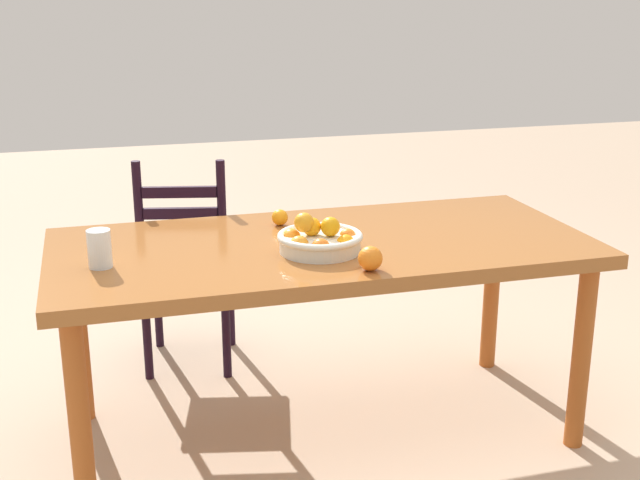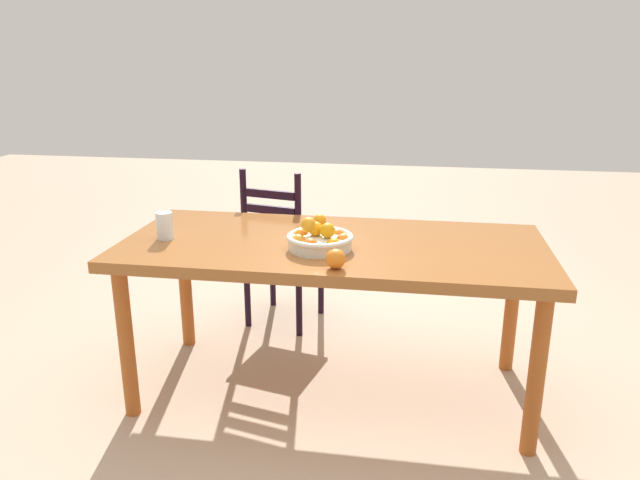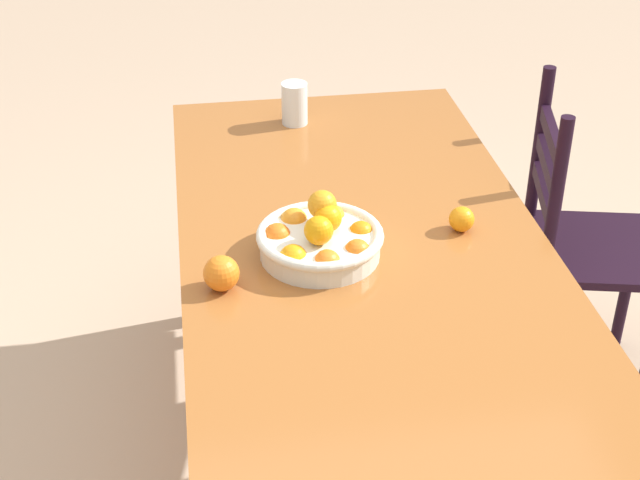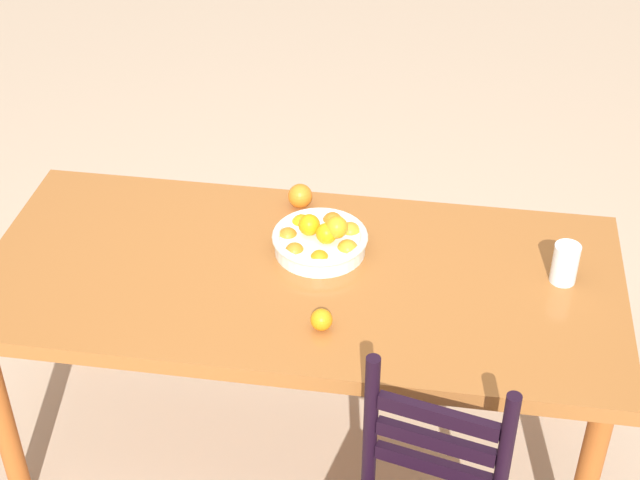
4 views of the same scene
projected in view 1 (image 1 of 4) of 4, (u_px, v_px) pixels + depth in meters
ground_plane at (322, 430)px, 3.10m from camera, size 12.00×12.00×0.00m
dining_table at (322, 261)px, 2.90m from camera, size 1.86×0.85×0.74m
chair_near_window at (187, 266)px, 3.49m from camera, size 0.46×0.46×0.94m
fruit_bowl at (319, 239)px, 2.75m from camera, size 0.29×0.29×0.13m
orange_loose_0 at (370, 258)px, 2.57m from camera, size 0.08×0.08×0.08m
orange_loose_1 at (280, 217)px, 3.06m from camera, size 0.06×0.06×0.06m
drinking_glass at (100, 249)px, 2.59m from camera, size 0.08×0.08×0.12m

